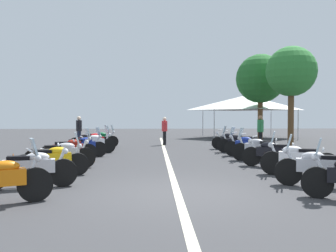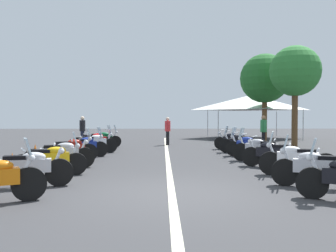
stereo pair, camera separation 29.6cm
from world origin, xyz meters
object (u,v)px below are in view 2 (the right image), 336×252
at_px(motorcycle_right_row_4, 261,149).
at_px(bystander_0, 263,129).
at_px(motorcycle_left_row_3, 60,154).
at_px(bystander_2, 82,128).
at_px(motorcycle_left_row_6, 93,143).
at_px(motorcycle_left_row_5, 83,146).
at_px(motorcycle_left_row_7, 95,141).
at_px(roadside_tree_1, 265,79).
at_px(roadside_tree_0, 295,72).
at_px(motorcycle_right_row_6, 242,143).
at_px(motorcycle_left_row_1, 26,168).
at_px(motorcycle_right_row_7, 234,141).
at_px(motorcycle_right_row_1, 317,167).
at_px(motorcycle_right_row_5, 250,146).
at_px(bystander_1, 168,129).
at_px(traffic_cone_0, 35,152).
at_px(motorcycle_left_row_2, 51,159).
at_px(motorcycle_left_row_4, 70,149).
at_px(motorcycle_left_row_8, 101,139).
at_px(motorcycle_right_row_3, 273,153).
at_px(motorcycle_right_row_2, 297,159).
at_px(event_tent, 251,103).
at_px(traffic_cone_1, 12,164).

height_order(motorcycle_right_row_4, bystander_0, bystander_0).
bearing_deg(motorcycle_left_row_3, bystander_2, 81.22).
bearing_deg(motorcycle_left_row_6, motorcycle_left_row_5, -114.70).
height_order(motorcycle_left_row_7, roadside_tree_1, roadside_tree_1).
distance_m(motorcycle_right_row_4, roadside_tree_0, 8.29).
distance_m(motorcycle_right_row_6, roadside_tree_0, 6.11).
xyz_separation_m(motorcycle_left_row_1, motorcycle_right_row_7, (9.26, -6.56, -0.01)).
bearing_deg(motorcycle_left_row_7, bystander_0, -17.55).
bearing_deg(motorcycle_left_row_6, motorcycle_left_row_7, 77.29).
height_order(motorcycle_left_row_6, motorcycle_right_row_7, motorcycle_left_row_6).
height_order(motorcycle_left_row_5, roadside_tree_0, roadside_tree_0).
xyz_separation_m(motorcycle_left_row_1, motorcycle_right_row_1, (-0.09, -6.61, 0.01)).
relative_size(motorcycle_right_row_5, motorcycle_right_row_7, 1.01).
bearing_deg(motorcycle_left_row_6, motorcycle_right_row_6, -20.61).
bearing_deg(roadside_tree_1, motorcycle_right_row_1, 168.71).
xyz_separation_m(motorcycle_left_row_7, bystander_1, (3.13, -3.54, 0.45)).
distance_m(motorcycle_right_row_6, bystander_0, 2.89).
bearing_deg(motorcycle_right_row_1, roadside_tree_0, -87.19).
distance_m(motorcycle_right_row_7, roadside_tree_1, 7.16).
xyz_separation_m(motorcycle_right_row_1, traffic_cone_0, (5.30, 8.24, -0.17)).
distance_m(motorcycle_right_row_6, motorcycle_right_row_7, 1.57).
bearing_deg(motorcycle_left_row_2, traffic_cone_0, 99.96).
height_order(motorcycle_left_row_1, motorcycle_right_row_6, motorcycle_right_row_6).
bearing_deg(motorcycle_left_row_4, traffic_cone_0, 131.04).
bearing_deg(roadside_tree_1, motorcycle_left_row_8, 112.38).
bearing_deg(traffic_cone_0, bystander_0, -63.85).
bearing_deg(motorcycle_right_row_7, motorcycle_left_row_8, 14.47).
height_order(motorcycle_right_row_5, traffic_cone_0, motorcycle_right_row_5).
bearing_deg(motorcycle_right_row_6, motorcycle_left_row_5, 32.80).
distance_m(traffic_cone_0, bystander_0, 10.98).
relative_size(motorcycle_left_row_5, motorcycle_right_row_6, 0.92).
distance_m(motorcycle_right_row_3, traffic_cone_0, 8.49).
distance_m(bystander_1, roadside_tree_0, 7.57).
xyz_separation_m(motorcycle_left_row_2, motorcycle_right_row_3, (1.52, -6.57, -0.01)).
distance_m(motorcycle_right_row_3, bystander_2, 11.96).
bearing_deg(motorcycle_left_row_7, motorcycle_right_row_5, -47.53).
relative_size(motorcycle_left_row_2, motorcycle_right_row_2, 0.99).
relative_size(motorcycle_left_row_3, motorcycle_left_row_6, 1.01).
bearing_deg(motorcycle_right_row_6, event_tent, -86.04).
distance_m(motorcycle_left_row_5, motorcycle_right_row_1, 9.07).
xyz_separation_m(motorcycle_left_row_3, motorcycle_left_row_7, (6.12, 0.07, 0.01)).
distance_m(motorcycle_right_row_5, event_tent, 13.10).
bearing_deg(bystander_1, motorcycle_right_row_6, 141.54).
relative_size(motorcycle_right_row_1, traffic_cone_1, 3.25).
relative_size(motorcycle_left_row_4, motorcycle_right_row_5, 0.99).
height_order(motorcycle_left_row_8, roadside_tree_0, roadside_tree_0).
bearing_deg(motorcycle_right_row_7, motorcycle_right_row_5, 117.67).
bearing_deg(motorcycle_left_row_4, motorcycle_left_row_1, -113.71).
height_order(motorcycle_right_row_3, motorcycle_right_row_7, motorcycle_right_row_3).
bearing_deg(motorcycle_left_row_7, traffic_cone_0, -134.22).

